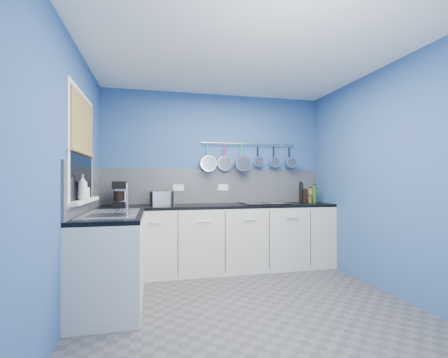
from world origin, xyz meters
name	(u,v)px	position (x,y,z in m)	size (l,w,h in m)	color
floor	(246,306)	(0.00, 0.00, -0.01)	(3.20, 3.00, 0.02)	#47474C
ceiling	(246,52)	(0.00, 0.00, 2.51)	(3.20, 3.00, 0.02)	white
wall_back	(216,179)	(0.00, 1.51, 1.25)	(3.20, 0.02, 2.50)	#2E518C
wall_front	(331,177)	(0.00, -1.51, 1.25)	(3.20, 0.02, 2.50)	#2E518C
wall_left	(70,178)	(-1.61, 0.00, 1.25)	(0.02, 3.00, 2.50)	#2E518C
wall_right	(385,179)	(1.61, 0.00, 1.25)	(0.02, 3.00, 2.50)	#2E518C
backsplash_back	(216,186)	(0.00, 1.49, 1.15)	(3.20, 0.02, 0.50)	gray
backsplash_left	(87,188)	(-1.59, 0.60, 1.15)	(0.02, 1.80, 0.50)	gray
cabinet_run_back	(220,239)	(0.00, 1.20, 0.43)	(3.20, 0.60, 0.86)	beige
worktop_back	(220,206)	(0.00, 1.20, 0.88)	(3.20, 0.60, 0.04)	black
cabinet_run_left	(112,261)	(-1.30, 0.30, 0.43)	(0.60, 1.20, 0.86)	beige
worktop_left	(112,216)	(-1.30, 0.30, 0.88)	(0.60, 1.20, 0.04)	black
window_frame	(82,148)	(-1.58, 0.30, 1.55)	(0.01, 1.00, 1.10)	white
window_glass	(83,148)	(-1.57, 0.30, 1.55)	(0.01, 0.90, 1.00)	black
bamboo_blind	(83,125)	(-1.56, 0.30, 1.77)	(0.01, 0.90, 0.55)	#9B7F52
window_sill	(85,201)	(-1.55, 0.30, 1.04)	(0.10, 0.98, 0.03)	white
sink_unit	(112,213)	(-1.30, 0.30, 0.90)	(0.50, 0.95, 0.01)	silver
mixer_tap	(127,202)	(-1.14, 0.12, 1.03)	(0.12, 0.08, 0.26)	silver
socket_left	(178,188)	(-0.55, 1.48, 1.13)	(0.15, 0.01, 0.09)	white
socket_right	(223,187)	(0.10, 1.48, 1.13)	(0.15, 0.01, 0.09)	white
pot_rail	(249,144)	(0.50, 1.45, 1.78)	(0.02, 0.02, 1.45)	silver
soap_bottle_a	(83,187)	(-1.53, 0.11, 1.17)	(0.09, 0.09, 0.24)	white
soap_bottle_b	(84,191)	(-1.53, 0.17, 1.14)	(0.08, 0.08, 0.17)	white
paper_towel	(122,195)	(-1.29, 1.25, 1.05)	(0.13, 0.13, 0.30)	white
coffee_maker	(119,194)	(-1.32, 1.22, 1.06)	(0.18, 0.20, 0.32)	black
toaster	(162,198)	(-0.79, 1.26, 0.99)	(0.29, 0.17, 0.19)	silver
canister	(165,200)	(-0.75, 1.28, 0.96)	(0.09, 0.09, 0.12)	silver
hob	(263,203)	(0.64, 1.24, 0.91)	(0.65, 0.57, 0.01)	black
pan_0	(208,157)	(-0.14, 1.44, 1.57)	(0.23, 0.12, 0.42)	silver
pan_1	(225,157)	(0.12, 1.44, 1.58)	(0.21, 0.06, 0.40)	silver
pan_2	(241,158)	(0.37, 1.44, 1.57)	(0.23, 0.13, 0.42)	silver
pan_3	(258,155)	(0.63, 1.44, 1.61)	(0.15, 0.08, 0.34)	silver
pan_4	(274,156)	(0.88, 1.44, 1.60)	(0.16, 0.09, 0.35)	silver
pan_5	(289,156)	(1.14, 1.44, 1.60)	(0.17, 0.13, 0.36)	silver
condiment_0	(311,195)	(1.44, 1.33, 1.01)	(0.05, 0.05, 0.21)	olive
condiment_1	(305,198)	(1.34, 1.33, 0.97)	(0.05, 0.05, 0.14)	brown
condiment_2	(301,193)	(1.26, 1.30, 1.05)	(0.06, 0.06, 0.30)	black
condiment_3	(314,194)	(1.44, 1.23, 1.03)	(0.06, 0.06, 0.26)	#265919
condiment_4	(310,200)	(1.36, 1.21, 0.95)	(0.06, 0.06, 0.10)	brown
condiment_5	(305,196)	(1.29, 1.23, 1.00)	(0.07, 0.07, 0.19)	black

